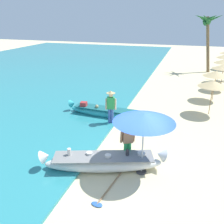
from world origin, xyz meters
TOP-DOWN VIEW (x-y plane):
  - ground_plane at (0.00, 0.00)m, footprint 80.00×80.00m
  - boat_white_foreground at (-1.03, -0.23)m, footprint 4.41×2.12m
  - boat_cyan_midground at (-2.53, 4.40)m, footprint 4.57×0.99m
  - person_vendor_hatted at (-2.00, 3.60)m, footprint 0.58×0.44m
  - person_tourist_customer at (-0.34, 0.47)m, footprint 0.57×0.42m
  - patio_umbrella_large at (0.29, 0.04)m, footprint 2.07×2.07m
  - parasol_row_0 at (2.83, 6.63)m, footprint 1.60×1.60m
  - parasol_row_1 at (3.16, 9.28)m, footprint 1.60×1.60m
  - parasol_row_2 at (3.83, 11.84)m, footprint 1.60×1.60m
  - palm_tree_leaning_seaward at (2.64, 18.11)m, footprint 2.60×2.74m
  - cooler_box at (-2.65, -0.44)m, footprint 0.57×0.37m
  - paddle at (-0.55, -1.37)m, footprint 0.47×1.85m

SIDE VIEW (x-z plane):
  - ground_plane at x=0.00m, z-range 0.00..0.00m
  - paddle at x=-0.55m, z-range 0.00..0.06m
  - cooler_box at x=-2.65m, z-range 0.00..0.31m
  - boat_cyan_midground at x=-2.53m, z-range -0.11..0.69m
  - boat_white_foreground at x=-1.03m, z-range -0.12..0.76m
  - person_tourist_customer at x=-0.34m, z-range 0.11..1.76m
  - person_vendor_hatted at x=-2.00m, z-range 0.14..1.94m
  - parasol_row_0 at x=2.83m, z-range 0.79..2.70m
  - parasol_row_1 at x=3.16m, z-range 0.79..2.70m
  - parasol_row_2 at x=3.83m, z-range 0.79..2.70m
  - patio_umbrella_large at x=0.29m, z-range 0.97..3.23m
  - palm_tree_leaning_seaward at x=2.64m, z-range 1.70..7.08m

